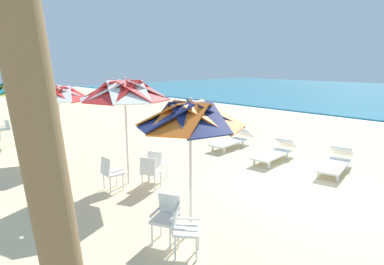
# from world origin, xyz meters

# --- Properties ---
(ground_plane) EXTENTS (80.00, 80.00, 0.00)m
(ground_plane) POSITION_xyz_m (0.00, 0.00, 0.00)
(ground_plane) COLOR beige
(beach_umbrella_0) EXTENTS (1.99, 1.99, 2.60)m
(beach_umbrella_0) POSITION_xyz_m (-0.60, -3.48, 2.25)
(beach_umbrella_0) COLOR silver
(beach_umbrella_0) RESTS_ON ground
(plastic_chair_0) EXTENTS (0.59, 0.61, 0.87)m
(plastic_chair_0) POSITION_xyz_m (-0.69, -3.99, 0.50)
(plastic_chair_0) COLOR white
(plastic_chair_0) RESTS_ON ground
(plastic_chair_1) EXTENTS (0.63, 0.63, 0.87)m
(plastic_chair_1) POSITION_xyz_m (-0.16, -4.06, 0.50)
(plastic_chair_1) COLOR white
(plastic_chair_1) RESTS_ON ground
(beach_umbrella_1) EXTENTS (2.35, 2.35, 2.85)m
(beach_umbrella_1) POSITION_xyz_m (-3.65, -2.91, 2.48)
(beach_umbrella_1) COLOR silver
(beach_umbrella_1) RESTS_ON ground
(plastic_chair_2) EXTENTS (0.46, 0.49, 0.87)m
(plastic_chair_2) POSITION_xyz_m (-3.54, -3.50, 0.50)
(plastic_chair_2) COLOR white
(plastic_chair_2) RESTS_ON ground
(plastic_chair_3) EXTENTS (0.59, 0.61, 0.87)m
(plastic_chair_3) POSITION_xyz_m (-3.27, -2.23, 0.50)
(plastic_chair_3) COLOR white
(plastic_chair_3) RESTS_ON ground
(plastic_chair_4) EXTENTS (0.60, 0.61, 0.87)m
(plastic_chair_4) POSITION_xyz_m (-2.90, -2.73, 0.50)
(plastic_chair_4) COLOR white
(plastic_chair_4) RESTS_ON ground
(beach_umbrella_2) EXTENTS (2.25, 2.25, 2.52)m
(beach_umbrella_2) POSITION_xyz_m (-7.25, -3.23, 2.19)
(beach_umbrella_2) COLOR silver
(beach_umbrella_2) RESTS_ON ground
(plastic_chair_5) EXTENTS (0.48, 0.45, 0.87)m
(plastic_chair_5) POSITION_xyz_m (-7.98, -3.28, 0.50)
(plastic_chair_5) COLOR white
(plastic_chair_5) RESTS_ON ground
(plastic_chair_6) EXTENTS (0.54, 0.57, 0.87)m
(plastic_chair_6) POSITION_xyz_m (-6.73, -4.04, 0.50)
(plastic_chair_6) COLOR white
(plastic_chair_6) RESTS_ON ground
(beach_umbrella_3) EXTENTS (2.51, 2.51, 2.55)m
(beach_umbrella_3) POSITION_xyz_m (-10.64, -3.46, 2.22)
(beach_umbrella_3) COLOR silver
(beach_umbrella_3) RESTS_ON ground
(plastic_chair_7) EXTENTS (0.48, 0.51, 0.87)m
(plastic_chair_7) POSITION_xyz_m (-11.56, -3.90, 0.50)
(plastic_chair_7) COLOR white
(plastic_chair_7) RESTS_ON ground
(sun_lounger_1) EXTENTS (1.02, 2.22, 0.62)m
(sun_lounger_1) POSITION_xyz_m (-0.22, 2.08, 0.28)
(sun_lounger_1) COLOR white
(sun_lounger_1) RESTS_ON ground
(sun_lounger_2) EXTENTS (0.81, 2.19, 0.62)m
(sun_lounger_2) POSITION_xyz_m (-2.09, 1.74, 0.28)
(sun_lounger_2) COLOR white
(sun_lounger_2) RESTS_ON ground
(sun_lounger_3) EXTENTS (0.83, 2.20, 0.62)m
(sun_lounger_3) POSITION_xyz_m (-4.17, 2.03, 0.28)
(sun_lounger_3) COLOR white
(sun_lounger_3) RESTS_ON ground
(palm_tree_1) EXTENTS (2.84, 3.33, 5.35)m
(palm_tree_1) POSITION_xyz_m (1.37, -6.68, 3.43)
(palm_tree_1) COLOR brown
(palm_tree_1) RESTS_ON ground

